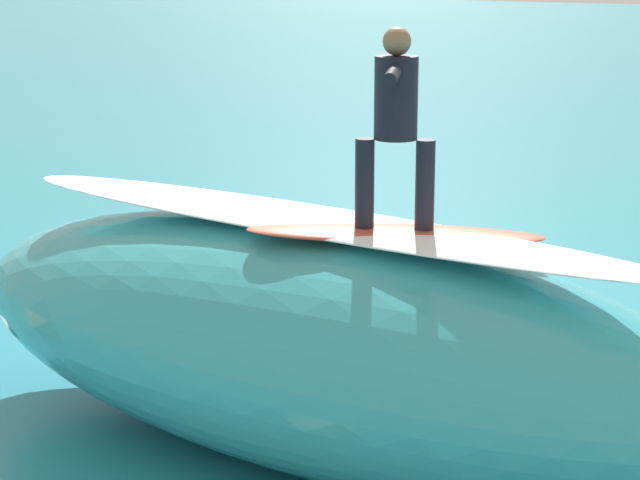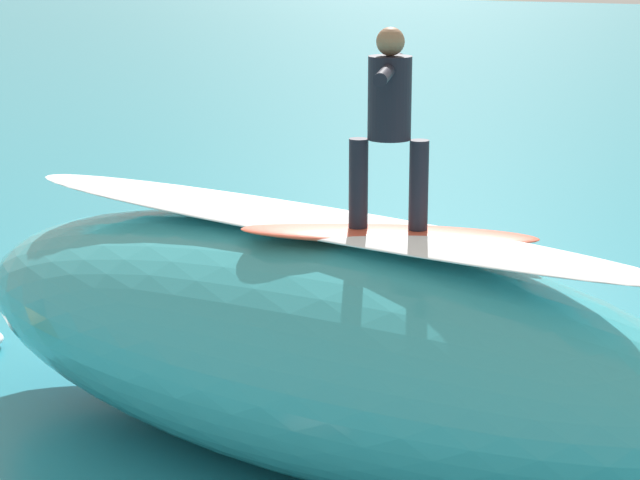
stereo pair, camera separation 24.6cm
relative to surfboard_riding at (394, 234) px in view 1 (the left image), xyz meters
The scene contains 7 objects.
ground_plane 3.27m from the surfboard_riding, 59.17° to the right, with size 120.00×120.00×0.00m, color teal.
wave_crest 1.21m from the surfboard_riding, 12.09° to the right, with size 6.94×2.54×1.86m, color teal.
wave_foam_lip 0.72m from the surfboard_riding, 12.09° to the right, with size 5.90×0.89×0.08m, color white.
surfboard_riding is the anchor object (origin of this frame).
surfer_riding 0.88m from the surfboard_riding, 63.43° to the right, with size 0.56×1.34×1.44m.
surfboard_paddling 4.44m from the surfboard_riding, 51.25° to the right, with size 2.04×0.52×0.08m, color #33B2D1.
surfer_paddling 4.28m from the surfboard_riding, 52.65° to the right, with size 1.78×0.47×0.32m.
Camera 1 is at (-4.25, 10.35, 4.04)m, focal length 68.22 mm.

